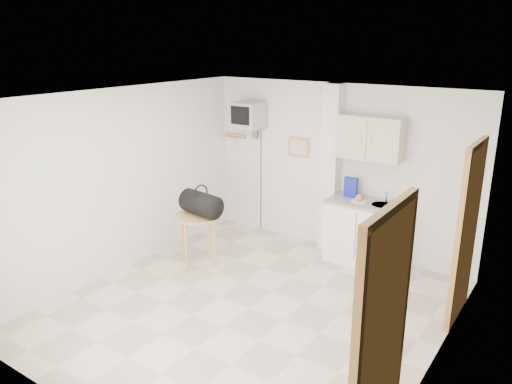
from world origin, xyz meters
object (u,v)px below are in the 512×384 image
Objects in this scene: round_table at (198,222)px; duffel_bag at (201,204)px; crt_television at (248,116)px; water_bottle at (391,337)px.

duffel_bag is (0.04, 0.04, 0.27)m from round_table.
crt_television is 3.37× the size of duffel_bag.
crt_television is 1.75m from duffel_bag.
duffel_bag reaches higher than water_bottle.
crt_television is 2.87× the size of round_table.
round_table is 1.89× the size of water_bottle.
round_table is 0.27m from duffel_bag.
duffel_bag is 1.61× the size of water_bottle.
crt_television is at bearing 148.60° from water_bottle.
crt_television reaches higher than water_bottle.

